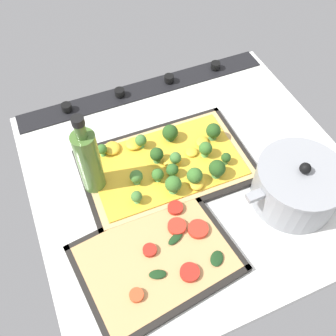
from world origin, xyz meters
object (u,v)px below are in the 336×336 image
Objects in this scene: broccoli_pizza at (170,162)px; baking_tray_front at (166,167)px; baking_tray_back at (156,259)px; cooking_pot at (297,185)px; oil_bottle at (89,162)px; veggie_pizza_back at (159,256)px.

baking_tray_front is at bearing -28.11° from broccoli_pizza.
baking_tray_back is 1.30× the size of cooking_pot.
baking_tray_back is at bearing 60.12° from broccoli_pizza.
baking_tray_front is 2.00cm from broccoli_pizza.
baking_tray_front and baking_tray_back have the same top height.
oil_bottle is at bearing -3.19° from baking_tray_front.
baking_tray_front is at bearing -40.16° from cooking_pot.
broccoli_pizza is at bearing -119.88° from baking_tray_back.
cooking_pot is at bearing -177.13° from veggie_pizza_back.
broccoli_pizza is 1.64× the size of oil_bottle.
veggie_pizza_back is (11.06, 20.53, -1.09)cm from broccoli_pizza.
broccoli_pizza is (-0.74, 0.39, 1.81)cm from baking_tray_front.
broccoli_pizza reaches higher than baking_tray_front.
oil_bottle reaches higher than veggie_pizza_back.
baking_tray_back is 1.46× the size of oil_bottle.
cooking_pot reaches higher than baking_tray_back.
oil_bottle is at bearing -72.19° from veggie_pizza_back.
baking_tray_front is 1.57× the size of cooking_pot.
cooking_pot is 45.21cm from oil_bottle.
baking_tray_back is (11.85, 20.62, -1.80)cm from broccoli_pizza.
veggie_pizza_back is at bearing 107.81° from oil_bottle.
baking_tray_back is 1.09× the size of veggie_pizza_back.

